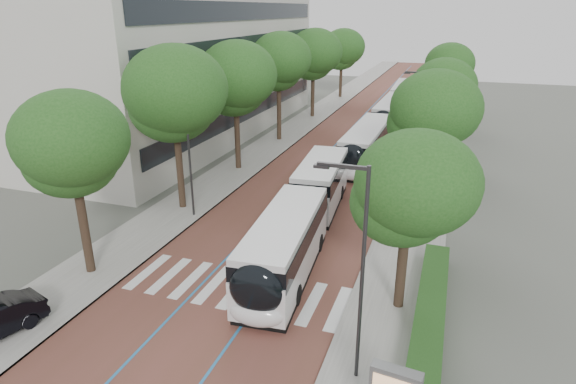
% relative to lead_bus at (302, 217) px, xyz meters
% --- Properties ---
extents(ground, '(160.00, 160.00, 0.00)m').
position_rel_lead_bus_xyz_m(ground, '(-1.66, -6.71, -1.63)').
color(ground, '#51544C').
rests_on(ground, ground).
extents(road, '(11.00, 140.00, 0.02)m').
position_rel_lead_bus_xyz_m(road, '(-1.66, 33.29, -1.62)').
color(road, brown).
rests_on(road, ground).
extents(sidewalk_left, '(4.00, 140.00, 0.12)m').
position_rel_lead_bus_xyz_m(sidewalk_left, '(-9.16, 33.29, -1.57)').
color(sidewalk_left, gray).
rests_on(sidewalk_left, ground).
extents(sidewalk_right, '(4.00, 140.00, 0.12)m').
position_rel_lead_bus_xyz_m(sidewalk_right, '(5.84, 33.29, -1.57)').
color(sidewalk_right, gray).
rests_on(sidewalk_right, ground).
extents(kerb_left, '(0.20, 140.00, 0.14)m').
position_rel_lead_bus_xyz_m(kerb_left, '(-7.26, 33.29, -1.57)').
color(kerb_left, gray).
rests_on(kerb_left, ground).
extents(kerb_right, '(0.20, 140.00, 0.14)m').
position_rel_lead_bus_xyz_m(kerb_right, '(3.94, 33.29, -1.57)').
color(kerb_right, gray).
rests_on(kerb_right, ground).
extents(zebra_crossing, '(10.55, 3.60, 0.01)m').
position_rel_lead_bus_xyz_m(zebra_crossing, '(-1.46, -5.71, -1.60)').
color(zebra_crossing, silver).
rests_on(zebra_crossing, ground).
extents(lane_line_left, '(0.12, 126.00, 0.01)m').
position_rel_lead_bus_xyz_m(lane_line_left, '(-3.26, 33.29, -1.60)').
color(lane_line_left, '#216CA8').
rests_on(lane_line_left, road).
extents(lane_line_right, '(0.12, 126.00, 0.01)m').
position_rel_lead_bus_xyz_m(lane_line_right, '(-0.06, 33.29, -1.60)').
color(lane_line_right, '#216CA8').
rests_on(lane_line_right, road).
extents(office_building, '(18.11, 40.00, 14.00)m').
position_rel_lead_bus_xyz_m(office_building, '(-21.13, 21.29, 5.37)').
color(office_building, '#AEABA1').
rests_on(office_building, ground).
extents(hedge, '(1.20, 14.00, 0.80)m').
position_rel_lead_bus_xyz_m(hedge, '(7.44, -6.71, -1.11)').
color(hedge, '#1F4718').
rests_on(hedge, sidewalk_right).
extents(streetlight_near, '(1.82, 0.20, 8.00)m').
position_rel_lead_bus_xyz_m(streetlight_near, '(4.96, -9.71, 3.19)').
color(streetlight_near, '#2B2B2D').
rests_on(streetlight_near, sidewalk_right).
extents(streetlight_far, '(1.82, 0.20, 8.00)m').
position_rel_lead_bus_xyz_m(streetlight_far, '(4.96, 15.29, 3.19)').
color(streetlight_far, '#2B2B2D').
rests_on(streetlight_far, sidewalk_right).
extents(lamp_post_left, '(0.14, 0.14, 8.00)m').
position_rel_lead_bus_xyz_m(lamp_post_left, '(-7.76, 1.29, 2.49)').
color(lamp_post_left, '#2B2B2D').
rests_on(lamp_post_left, sidewalk_left).
extents(trees_left, '(6.46, 60.73, 10.14)m').
position_rel_lead_bus_xyz_m(trees_left, '(-9.16, 19.92, 5.51)').
color(trees_left, black).
rests_on(trees_left, ground).
extents(trees_right, '(5.70, 47.39, 8.66)m').
position_rel_lead_bus_xyz_m(trees_right, '(6.04, 16.95, 4.24)').
color(trees_right, black).
rests_on(trees_right, ground).
extents(lead_bus, '(3.99, 18.54, 3.20)m').
position_rel_lead_bus_xyz_m(lead_bus, '(0.00, 0.00, 0.00)').
color(lead_bus, black).
rests_on(lead_bus, ground).
extents(bus_queued_0, '(2.68, 12.43, 3.20)m').
position_rel_lead_bus_xyz_m(bus_queued_0, '(0.63, 16.18, -0.00)').
color(bus_queued_0, silver).
rests_on(bus_queued_0, ground).
extents(bus_queued_1, '(2.72, 12.44, 3.20)m').
position_rel_lead_bus_xyz_m(bus_queued_1, '(0.90, 29.85, -0.00)').
color(bus_queued_1, silver).
rests_on(bus_queued_1, ground).
extents(bus_queued_2, '(2.86, 12.46, 3.20)m').
position_rel_lead_bus_xyz_m(bus_queued_2, '(0.76, 42.70, -0.00)').
color(bus_queued_2, silver).
rests_on(bus_queued_2, ground).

